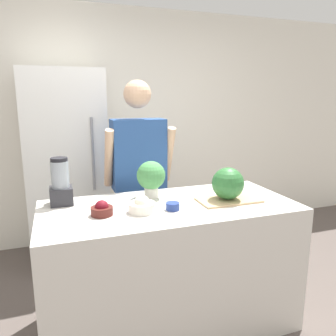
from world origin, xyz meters
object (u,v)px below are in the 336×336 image
(refrigerator, at_px, (67,168))
(person, at_px, (139,182))
(blender, at_px, (61,184))
(watermelon, at_px, (228,183))
(bowl_cherries, at_px, (102,209))
(potted_plant, at_px, (151,177))
(bowl_cream, at_px, (142,206))
(bowl_small_blue, at_px, (173,206))

(refrigerator, height_order, person, refrigerator)
(person, distance_m, blender, 0.79)
(watermelon, relative_size, blender, 0.70)
(watermelon, bearing_deg, bowl_cherries, -179.90)
(refrigerator, relative_size, potted_plant, 6.97)
(person, xyz_separation_m, bowl_cherries, (-0.42, -0.73, 0.04))
(bowl_cream, relative_size, bowl_small_blue, 1.92)
(refrigerator, bearing_deg, potted_plant, -63.80)
(bowl_cherries, bearing_deg, refrigerator, 96.45)
(watermelon, distance_m, bowl_cherries, 0.89)
(bowl_small_blue, xyz_separation_m, potted_plant, (-0.06, 0.31, 0.13))
(person, height_order, potted_plant, person)
(person, relative_size, blender, 5.45)
(refrigerator, distance_m, person, 0.87)
(bowl_cream, height_order, potted_plant, potted_plant)
(refrigerator, relative_size, blender, 5.80)
(watermelon, distance_m, blender, 1.16)
(watermelon, bearing_deg, bowl_cream, -177.50)
(bowl_cream, bearing_deg, refrigerator, 106.17)
(watermelon, xyz_separation_m, blender, (-1.12, 0.31, 0.02))
(blender, relative_size, potted_plant, 1.20)
(bowl_small_blue, bearing_deg, watermelon, 7.03)
(bowl_cream, bearing_deg, blender, 145.32)
(bowl_small_blue, bearing_deg, potted_plant, 100.40)
(watermelon, height_order, bowl_small_blue, watermelon)
(watermelon, bearing_deg, potted_plant, 152.44)
(watermelon, height_order, bowl_cherries, watermelon)
(person, bearing_deg, refrigerator, 131.73)
(blender, bearing_deg, bowl_small_blue, -27.76)
(blender, height_order, potted_plant, blender)
(bowl_small_blue, distance_m, potted_plant, 0.34)
(watermelon, xyz_separation_m, bowl_small_blue, (-0.43, -0.05, -0.10))
(refrigerator, distance_m, blender, 1.08)
(bowl_cherries, bearing_deg, bowl_small_blue, -6.54)
(bowl_small_blue, height_order, blender, blender)
(potted_plant, bearing_deg, bowl_cream, -116.99)
(blender, bearing_deg, person, 32.89)
(bowl_cream, bearing_deg, bowl_cherries, 174.06)
(bowl_cream, relative_size, potted_plant, 0.64)
(person, height_order, bowl_small_blue, person)
(watermelon, height_order, blender, blender)
(refrigerator, xyz_separation_m, watermelon, (1.04, -1.37, 0.10))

